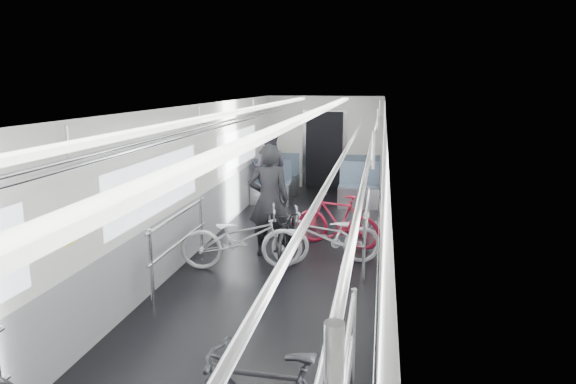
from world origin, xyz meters
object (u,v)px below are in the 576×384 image
at_px(bike_aisle, 287,232).
at_px(person_standing, 269,200).
at_px(person_seated, 269,168).
at_px(bike_right_far, 337,220).
at_px(bike_left_far, 242,238).
at_px(bike_right_mid, 327,236).

bearing_deg(bike_aisle, person_standing, 159.48).
bearing_deg(person_seated, bike_right_far, 124.27).
relative_size(bike_left_far, bike_aisle, 1.12).
distance_m(bike_right_mid, person_seated, 4.07).
bearing_deg(bike_aisle, person_seated, 103.81).
height_order(bike_right_mid, bike_right_far, bike_right_far).
bearing_deg(bike_left_far, person_seated, -6.63).
bearing_deg(bike_aisle, bike_right_mid, -19.23).
relative_size(bike_left_far, bike_right_mid, 1.07).
xyz_separation_m(bike_right_mid, bike_aisle, (-0.65, 0.19, -0.02)).
distance_m(bike_left_far, bike_right_mid, 1.30).
bearing_deg(bike_left_far, bike_right_mid, -84.61).
xyz_separation_m(bike_left_far, bike_right_mid, (1.23, 0.42, -0.03)).
distance_m(bike_left_far, person_standing, 0.86).
xyz_separation_m(bike_right_mid, person_seated, (-1.71, 3.68, 0.40)).
distance_m(bike_left_far, bike_right_far, 1.86).
height_order(bike_right_mid, person_seated, person_seated).
height_order(person_standing, person_seated, person_standing).
relative_size(bike_aisle, person_standing, 0.89).
distance_m(bike_right_mid, bike_right_far, 0.91).
relative_size(bike_right_far, person_seated, 0.90).
bearing_deg(bike_right_far, person_seated, -129.72).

